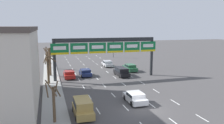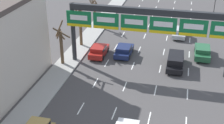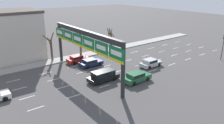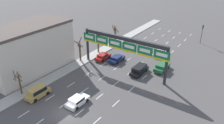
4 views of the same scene
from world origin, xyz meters
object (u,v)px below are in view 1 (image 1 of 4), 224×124
at_px(car_red, 69,74).
at_px(car_white, 135,97).
at_px(sign_gantry, 106,47).
at_px(suv_black, 122,71).
at_px(car_green, 130,67).
at_px(tree_bare_closest, 48,68).
at_px(tree_bare_third, 48,58).
at_px(tree_bare_second, 54,101).
at_px(suv_gold, 83,107).
at_px(car_silver, 107,63).
at_px(car_navy, 85,72).
at_px(traffic_light_near_gantry, 113,46).
at_px(tree_bare_furthest, 50,60).

distance_m(car_red, car_white, 16.86).
height_order(sign_gantry, suv_black, sign_gantry).
relative_size(car_green, tree_bare_closest, 0.84).
bearing_deg(suv_black, car_green, 49.65).
height_order(car_red, tree_bare_third, tree_bare_third).
distance_m(tree_bare_closest, tree_bare_second, 15.35).
bearing_deg(tree_bare_third, car_red, -71.05).
bearing_deg(suv_gold, car_silver, 69.39).
xyz_separation_m(suv_black, car_white, (-3.26, -14.55, -0.19)).
xyz_separation_m(suv_black, tree_bare_second, (-13.08, -17.80, 1.44)).
bearing_deg(car_navy, car_white, -78.31).
bearing_deg(car_white, sign_gantry, 90.28).
relative_size(car_red, tree_bare_closest, 0.74).
bearing_deg(tree_bare_third, car_white, -68.71).
distance_m(car_silver, tree_bare_closest, 18.56).
relative_size(car_white, traffic_light_near_gantry, 0.81).
distance_m(suv_gold, tree_bare_second, 3.43).
bearing_deg(sign_gantry, car_silver, 73.62).
bearing_deg(traffic_light_near_gantry, suv_black, -103.31).
bearing_deg(car_green, car_navy, -169.34).
relative_size(suv_gold, tree_bare_second, 0.96).
bearing_deg(traffic_light_near_gantry, sign_gantry, -109.74).
relative_size(car_navy, car_white, 1.03).
relative_size(traffic_light_near_gantry, tree_bare_furthest, 0.89).
bearing_deg(suv_gold, tree_bare_third, 96.66).
xyz_separation_m(car_navy, suv_gold, (-3.46, -18.62, 0.30)).
height_order(traffic_light_near_gantry, tree_bare_third, traffic_light_near_gantry).
height_order(car_red, tree_bare_closest, tree_bare_closest).
height_order(suv_black, tree_bare_closest, tree_bare_closest).
distance_m(car_navy, suv_gold, 18.94).
height_order(sign_gantry, car_green, sign_gantry).
bearing_deg(tree_bare_closest, tree_bare_furthest, 86.16).
xyz_separation_m(sign_gantry, car_navy, (-3.34, 3.00, -5.07)).
distance_m(car_green, suv_gold, 24.43).
height_order(sign_gantry, tree_bare_third, sign_gantry).
distance_m(tree_bare_third, tree_bare_furthest, 7.97).
relative_size(suv_black, car_white, 1.21).
bearing_deg(tree_bare_second, car_green, 52.95).
bearing_deg(suv_gold, car_green, 56.94).
bearing_deg(car_green, tree_bare_closest, -159.45).
distance_m(suv_gold, tree_bare_furthest, 20.62).
relative_size(car_red, tree_bare_second, 0.91).
bearing_deg(suv_gold, tree_bare_furthest, 98.12).
height_order(suv_gold, car_white, suv_gold).
distance_m(car_red, tree_bare_furthest, 4.79).
relative_size(traffic_light_near_gantry, tree_bare_second, 1.13).
distance_m(suv_gold, traffic_light_near_gantry, 43.69).
bearing_deg(sign_gantry, suv_gold, -113.53).
bearing_deg(tree_bare_second, suv_gold, 20.33).
relative_size(car_silver, tree_bare_second, 0.94).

